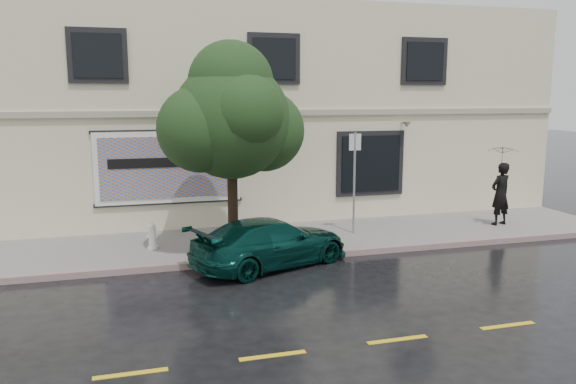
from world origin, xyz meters
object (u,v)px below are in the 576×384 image
object	(u,v)px
pedestrian	(500,194)
street_tree	(231,121)
car	(271,242)
fire_hydrant	(152,236)

from	to	relation	value
pedestrian	street_tree	bearing A→B (deg)	-7.92
car	fire_hydrant	distance (m)	3.29
pedestrian	street_tree	world-z (taller)	street_tree
car	street_tree	distance (m)	3.17
car	pedestrian	world-z (taller)	pedestrian
car	street_tree	bearing A→B (deg)	15.13
car	pedestrian	distance (m)	7.96
car	fire_hydrant	world-z (taller)	car
street_tree	fire_hydrant	size ratio (longest dim) A/B	7.02
street_tree	pedestrian	bearing A→B (deg)	5.10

